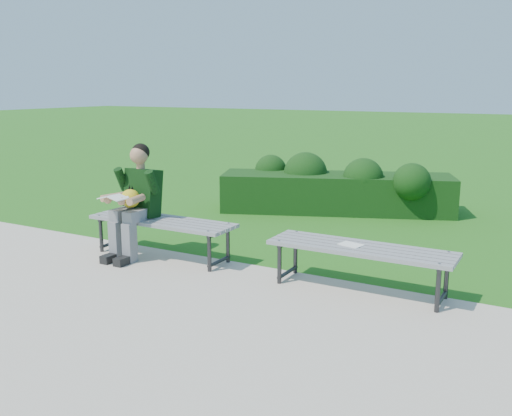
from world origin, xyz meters
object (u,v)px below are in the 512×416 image
(bench_left, at_px, (162,224))
(paper_sheet, at_px, (351,245))
(seated_boy, at_px, (136,198))
(hedge, at_px, (335,187))
(bench_right, at_px, (361,252))

(bench_left, height_order, paper_sheet, bench_left)
(bench_left, relative_size, seated_boy, 1.37)
(hedge, xyz_separation_m, seated_boy, (-1.11, -3.52, 0.33))
(bench_left, xyz_separation_m, bench_right, (2.39, 0.02, 0.00))
(hedge, bearing_deg, seated_boy, -107.46)
(hedge, bearing_deg, bench_left, -103.26)
(hedge, xyz_separation_m, bench_right, (1.58, -3.41, 0.03))
(seated_boy, bearing_deg, hedge, 72.54)
(hedge, height_order, paper_sheet, hedge)
(bench_right, distance_m, paper_sheet, 0.12)
(bench_right, bearing_deg, paper_sheet, 180.00)
(seated_boy, height_order, paper_sheet, seated_boy)
(paper_sheet, bearing_deg, seated_boy, -177.41)
(bench_left, bearing_deg, paper_sheet, 0.62)
(hedge, bearing_deg, paper_sheet, -66.48)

